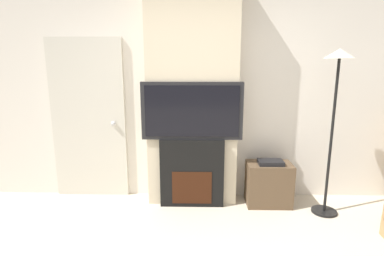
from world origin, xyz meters
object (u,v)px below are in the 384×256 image
object	(u,v)px
fireplace	(192,173)
floor_lamp	(336,88)
media_stand	(269,183)
television	(192,111)

from	to	relation	value
fireplace	floor_lamp	xyz separation A→B (m)	(1.53, -0.17, 1.02)
floor_lamp	media_stand	distance (m)	1.32
media_stand	fireplace	bearing A→B (deg)	-177.92
floor_lamp	fireplace	bearing A→B (deg)	173.74
fireplace	floor_lamp	size ratio (longest dim) A/B	0.45
fireplace	television	world-z (taller)	television
fireplace	television	distance (m)	0.75
fireplace	media_stand	size ratio (longest dim) A/B	1.44
television	media_stand	world-z (taller)	television
television	media_stand	bearing A→B (deg)	2.20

